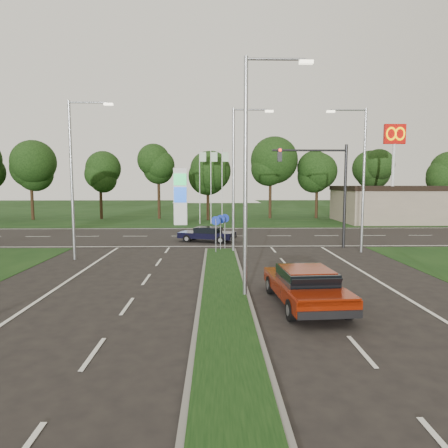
{
  "coord_description": "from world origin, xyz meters",
  "views": [
    {
      "loc": [
        -0.33,
        -9.0,
        4.4
      ],
      "look_at": [
        0.14,
        12.51,
        2.2
      ],
      "focal_mm": 32.0,
      "sensor_mm": 36.0,
      "label": 1
    }
  ],
  "objects": [
    {
      "name": "ground",
      "position": [
        0.0,
        0.0,
        0.0
      ],
      "size": [
        160.0,
        160.0,
        0.0
      ],
      "primitive_type": "plane",
      "color": "black",
      "rests_on": "ground"
    },
    {
      "name": "verge_far",
      "position": [
        0.0,
        55.0,
        0.0
      ],
      "size": [
        160.0,
        50.0,
        0.02
      ],
      "primitive_type": "cube",
      "color": "black",
      "rests_on": "ground"
    },
    {
      "name": "cross_road",
      "position": [
        0.0,
        24.0,
        0.0
      ],
      "size": [
        160.0,
        12.0,
        0.02
      ],
      "primitive_type": "cube",
      "color": "black",
      "rests_on": "ground"
    },
    {
      "name": "median_kerb",
      "position": [
        0.0,
        4.0,
        0.06
      ],
      "size": [
        2.0,
        26.0,
        0.12
      ],
      "primitive_type": "cube",
      "color": "slate",
      "rests_on": "ground"
    },
    {
      "name": "commercial_building",
      "position": [
        22.0,
        36.0,
        2.0
      ],
      "size": [
        16.0,
        9.0,
        4.0
      ],
      "primitive_type": "cube",
      "color": "gray",
      "rests_on": "ground"
    },
    {
      "name": "streetlight_median_near",
      "position": [
        1.0,
        6.0,
        5.08
      ],
      "size": [
        2.53,
        0.22,
        9.0
      ],
      "color": "gray",
      "rests_on": "ground"
    },
    {
      "name": "streetlight_median_far",
      "position": [
        1.0,
        16.0,
        5.08
      ],
      "size": [
        2.53,
        0.22,
        9.0
      ],
      "color": "gray",
      "rests_on": "ground"
    },
    {
      "name": "streetlight_left_far",
      "position": [
        -8.3,
        14.0,
        5.08
      ],
      "size": [
        2.53,
        0.22,
        9.0
      ],
      "color": "gray",
      "rests_on": "ground"
    },
    {
      "name": "streetlight_right_far",
      "position": [
        8.8,
        16.0,
        5.08
      ],
      "size": [
        2.53,
        0.22,
        9.0
      ],
      "rotation": [
        0.0,
        0.0,
        3.14
      ],
      "color": "gray",
      "rests_on": "ground"
    },
    {
      "name": "traffic_signal",
      "position": [
        7.19,
        18.0,
        4.65
      ],
      "size": [
        5.1,
        0.42,
        7.0
      ],
      "color": "black",
      "rests_on": "ground"
    },
    {
      "name": "median_signs",
      "position": [
        0.0,
        16.4,
        1.71
      ],
      "size": [
        1.16,
        1.76,
        2.38
      ],
      "color": "gray",
      "rests_on": "ground"
    },
    {
      "name": "gas_pylon",
      "position": [
        -3.79,
        33.05,
        3.2
      ],
      "size": [
        5.8,
        1.26,
        8.0
      ],
      "color": "silver",
      "rests_on": "ground"
    },
    {
      "name": "mcdonalds_sign",
      "position": [
        18.0,
        31.97,
        7.99
      ],
      "size": [
        2.2,
        0.47,
        10.4
      ],
      "color": "silver",
      "rests_on": "ground"
    },
    {
      "name": "treeline_far",
      "position": [
        0.1,
        39.93,
        6.83
      ],
      "size": [
        6.0,
        6.0,
        9.9
      ],
      "color": "black",
      "rests_on": "ground"
    },
    {
      "name": "red_sedan",
      "position": [
        2.92,
        5.01,
        0.74
      ],
      "size": [
        2.4,
        5.14,
        1.38
      ],
      "rotation": [
        0.0,
        0.0,
        0.07
      ],
      "color": "maroon",
      "rests_on": "ground"
    },
    {
      "name": "navy_sedan",
      "position": [
        -0.95,
        20.8,
        0.61
      ],
      "size": [
        4.43,
        2.87,
        1.13
      ],
      "rotation": [
        0.0,
        0.0,
        1.26
      ],
      "color": "black",
      "rests_on": "ground"
    }
  ]
}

